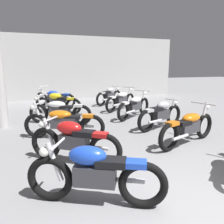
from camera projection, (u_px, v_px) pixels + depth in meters
ground_plane at (223, 221)px, 2.71m from camera, size 60.00×60.00×0.00m
back_wall at (73, 68)px, 12.71m from camera, size 12.78×0.24×3.60m
motorcycle_left_row_0 at (94, 173)px, 2.97m from camera, size 1.81×0.98×0.88m
motorcycle_left_row_1 at (74, 141)px, 4.28m from camera, size 1.65×1.26×0.88m
motorcycle_left_row_2 at (63, 122)px, 5.72m from camera, size 2.03×1.05×0.97m
motorcycle_left_row_3 at (59, 111)px, 7.22m from camera, size 1.97×1.15×0.97m
motorcycle_left_row_4 at (58, 103)px, 8.75m from camera, size 1.76×1.08×0.88m
motorcycle_left_row_5 at (54, 98)px, 10.22m from camera, size 1.76×1.44×0.97m
motorcycle_right_row_1 at (189, 126)px, 5.32m from camera, size 2.08×0.94×0.97m
motorcycle_right_row_2 at (161, 114)px, 6.68m from camera, size 1.89×0.78×0.88m
motorcycle_right_row_3 at (135, 106)px, 8.13m from camera, size 1.85×1.32×0.97m
motorcycle_right_row_4 at (121, 100)px, 9.55m from camera, size 1.84×1.33×0.97m
motorcycle_right_row_5 at (109, 95)px, 10.93m from camera, size 1.70×1.18×0.88m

